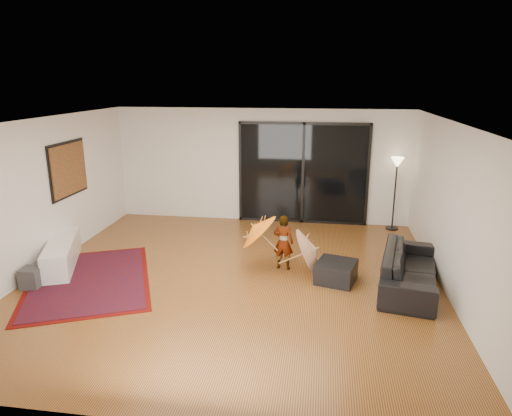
% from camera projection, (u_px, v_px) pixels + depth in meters
% --- Properties ---
extents(floor, '(7.00, 7.00, 0.00)m').
position_uv_depth(floor, '(234.00, 279.00, 7.92)').
color(floor, '#9E5E2B').
rests_on(floor, ground).
extents(ceiling, '(7.00, 7.00, 0.00)m').
position_uv_depth(ceiling, '(231.00, 122.00, 7.18)').
color(ceiling, white).
rests_on(ceiling, wall_back).
extents(wall_back, '(7.00, 0.00, 7.00)m').
position_uv_depth(wall_back, '(261.00, 166.00, 10.88)').
color(wall_back, silver).
rests_on(wall_back, floor).
extents(wall_front, '(7.00, 0.00, 7.00)m').
position_uv_depth(wall_front, '(159.00, 303.00, 4.22)').
color(wall_front, silver).
rests_on(wall_front, floor).
extents(wall_left, '(0.00, 7.00, 7.00)m').
position_uv_depth(wall_left, '(38.00, 196.00, 8.04)').
color(wall_left, silver).
rests_on(wall_left, floor).
extents(wall_right, '(0.00, 7.00, 7.00)m').
position_uv_depth(wall_right, '(454.00, 213.00, 7.06)').
color(wall_right, silver).
rests_on(wall_right, floor).
extents(sliding_door, '(3.06, 0.07, 2.40)m').
position_uv_depth(sliding_door, '(303.00, 174.00, 10.75)').
color(sliding_door, black).
rests_on(sliding_door, wall_back).
extents(painting, '(0.04, 1.28, 1.08)m').
position_uv_depth(painting, '(69.00, 169.00, 8.91)').
color(painting, black).
rests_on(painting, wall_left).
extents(media_console, '(1.10, 1.82, 0.50)m').
position_uv_depth(media_console, '(62.00, 253.00, 8.42)').
color(media_console, white).
rests_on(media_console, floor).
extents(speaker, '(0.33, 0.33, 0.35)m').
position_uv_depth(speaker, '(31.00, 278.00, 7.55)').
color(speaker, '#424244').
rests_on(speaker, floor).
extents(persian_rug, '(2.94, 3.34, 0.02)m').
position_uv_depth(persian_rug, '(89.00, 280.00, 7.84)').
color(persian_rug, '#5A0A07').
rests_on(persian_rug, floor).
extents(sofa, '(1.25, 2.29, 0.63)m').
position_uv_depth(sofa, '(410.00, 269.00, 7.56)').
color(sofa, black).
rests_on(sofa, floor).
extents(ottoman, '(0.77, 0.77, 0.36)m').
position_uv_depth(ottoman, '(336.00, 272.00, 7.78)').
color(ottoman, black).
rests_on(ottoman, floor).
extents(floor_lamp, '(0.29, 0.29, 1.67)m').
position_uv_depth(floor_lamp, '(397.00, 173.00, 10.22)').
color(floor_lamp, black).
rests_on(floor_lamp, floor).
extents(child, '(0.41, 0.30, 1.02)m').
position_uv_depth(child, '(283.00, 242.00, 8.23)').
color(child, '#999999').
rests_on(child, floor).
extents(parasol_orange, '(0.70, 0.81, 0.87)m').
position_uv_depth(parasol_orange, '(253.00, 230.00, 8.20)').
color(parasol_orange, orange).
rests_on(parasol_orange, child).
extents(parasol_white, '(0.56, 0.89, 0.94)m').
position_uv_depth(parasol_white, '(317.00, 247.00, 8.00)').
color(parasol_white, beige).
rests_on(parasol_white, floor).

